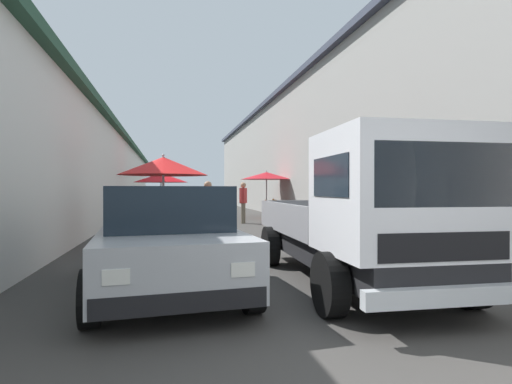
{
  "coord_description": "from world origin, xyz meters",
  "views": [
    {
      "loc": [
        -1.54,
        1.74,
        1.41
      ],
      "look_at": [
        10.62,
        -0.89,
        1.33
      ],
      "focal_mm": 28.39,
      "sensor_mm": 36.0,
      "label": 1
    }
  ],
  "objects": [
    {
      "name": "building_left_whitewash",
      "position": [
        15.75,
        7.47,
        2.11
      ],
      "size": [
        49.8,
        7.5,
        4.21
      ],
      "color": "silver",
      "rests_on": "ground"
    },
    {
      "name": "fruit_stall_near_right",
      "position": [
        17.99,
        -3.06,
        1.82
      ],
      "size": [
        2.57,
        2.57,
        2.34
      ],
      "color": "#9E9EA3",
      "rests_on": "ground"
    },
    {
      "name": "vendor_in_shade",
      "position": [
        14.9,
        -1.28,
        0.99
      ],
      "size": [
        0.61,
        0.39,
        1.7
      ],
      "color": "#665B4C",
      "rests_on": "ground"
    },
    {
      "name": "ground",
      "position": [
        13.5,
        0.0,
        0.0
      ],
      "size": [
        90.0,
        90.0,
        0.0
      ],
      "primitive_type": "plane",
      "color": "#3D3A38"
    },
    {
      "name": "fruit_stall_near_left",
      "position": [
        8.81,
        1.86,
        1.78
      ],
      "size": [
        2.22,
        2.22,
        2.3
      ],
      "color": "#9E9EA3",
      "rests_on": "ground"
    },
    {
      "name": "fruit_stall_far_left",
      "position": [
        18.8,
        2.1,
        1.78
      ],
      "size": [
        2.64,
        2.64,
        2.28
      ],
      "color": "#9E9EA3",
      "rests_on": "ground"
    },
    {
      "name": "vendor_by_crates",
      "position": [
        10.01,
        0.64,
        0.95
      ],
      "size": [
        0.65,
        0.26,
        1.65
      ],
      "color": "#232328",
      "rests_on": "ground"
    },
    {
      "name": "building_right_concrete",
      "position": [
        15.75,
        -7.47,
        3.32
      ],
      "size": [
        49.8,
        7.5,
        6.61
      ],
      "color": "gray",
      "rests_on": "ground"
    },
    {
      "name": "delivery_truck",
      "position": [
        3.31,
        -0.9,
        1.04
      ],
      "size": [
        4.97,
        2.09,
        2.08
      ],
      "color": "black",
      "rests_on": "ground"
    },
    {
      "name": "hatchback_car",
      "position": [
        4.26,
        1.77,
        0.74
      ],
      "size": [
        4.03,
        2.17,
        1.45
      ],
      "color": "#ADAFB5",
      "rests_on": "ground"
    },
    {
      "name": "parked_scooter",
      "position": [
        14.07,
        2.31,
        0.45
      ],
      "size": [
        1.69,
        0.33,
        1.14
      ],
      "color": "black",
      "rests_on": "ground"
    }
  ]
}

